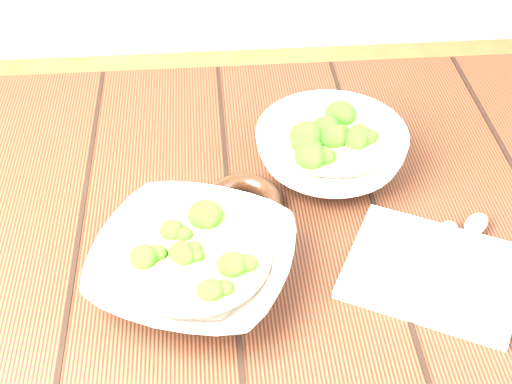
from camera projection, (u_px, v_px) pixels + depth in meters
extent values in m
cube|color=black|center=(245.00, 233.00, 0.97)|extent=(1.20, 0.80, 0.04)
cube|color=black|center=(491.00, 232.00, 1.50)|extent=(0.07, 0.07, 0.71)
imported|color=silver|center=(194.00, 265.00, 0.86)|extent=(0.30, 0.30, 0.06)
cylinder|color=#A37B49|center=(193.00, 254.00, 0.84)|extent=(0.19, 0.19, 0.00)
ellipsoid|color=#2D7219|center=(211.00, 245.00, 0.85)|extent=(0.04, 0.04, 0.03)
ellipsoid|color=#2D7219|center=(204.00, 228.00, 0.87)|extent=(0.04, 0.04, 0.03)
ellipsoid|color=#2D7219|center=(169.00, 224.00, 0.87)|extent=(0.04, 0.04, 0.03)
ellipsoid|color=#2D7219|center=(169.00, 249.00, 0.84)|extent=(0.04, 0.04, 0.03)
ellipsoid|color=#2D7219|center=(165.00, 271.00, 0.82)|extent=(0.04, 0.04, 0.03)
ellipsoid|color=#2D7219|center=(197.00, 288.00, 0.80)|extent=(0.04, 0.04, 0.03)
ellipsoid|color=#2D7219|center=(216.00, 260.00, 0.83)|extent=(0.04, 0.04, 0.03)
imported|color=silver|center=(331.00, 151.00, 1.02)|extent=(0.26, 0.26, 0.07)
cylinder|color=#A37B49|center=(332.00, 138.00, 1.00)|extent=(0.17, 0.17, 0.00)
ellipsoid|color=#2D7219|center=(346.00, 131.00, 1.00)|extent=(0.04, 0.04, 0.03)
ellipsoid|color=#2D7219|center=(340.00, 120.00, 1.02)|extent=(0.04, 0.04, 0.03)
ellipsoid|color=#2D7219|center=(317.00, 115.00, 1.03)|extent=(0.04, 0.04, 0.03)
ellipsoid|color=#2D7219|center=(315.00, 130.00, 1.00)|extent=(0.04, 0.04, 0.03)
ellipsoid|color=#2D7219|center=(306.00, 140.00, 0.98)|extent=(0.04, 0.04, 0.03)
ellipsoid|color=#2D7219|center=(319.00, 156.00, 0.96)|extent=(0.04, 0.04, 0.03)
ellipsoid|color=#2D7219|center=(342.00, 146.00, 0.98)|extent=(0.04, 0.04, 0.03)
ellipsoid|color=#2D7219|center=(363.00, 141.00, 0.98)|extent=(0.04, 0.04, 0.03)
torus|color=black|center=(243.00, 202.00, 0.96)|extent=(0.13, 0.13, 0.03)
cube|color=beige|center=(432.00, 271.00, 0.88)|extent=(0.26, 0.24, 0.01)
cylinder|color=#9E998B|center=(422.00, 270.00, 0.87)|extent=(0.08, 0.11, 0.01)
ellipsoid|color=#9E998B|center=(446.00, 232.00, 0.92)|extent=(0.05, 0.06, 0.01)
cylinder|color=#9E998B|center=(451.00, 259.00, 0.88)|extent=(0.09, 0.10, 0.01)
ellipsoid|color=#9E998B|center=(476.00, 224.00, 0.93)|extent=(0.05, 0.05, 0.01)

